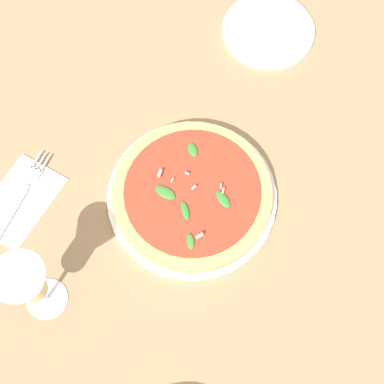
{
  "coord_description": "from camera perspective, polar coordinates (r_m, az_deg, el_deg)",
  "views": [
    {
      "loc": [
        -0.29,
        -0.22,
        0.9
      ],
      "look_at": [
        0.02,
        -0.04,
        0.03
      ],
      "focal_mm": 50.0,
      "sensor_mm": 36.0,
      "label": 1
    }
  ],
  "objects": [
    {
      "name": "pizza_arugula_main",
      "position": [
        0.96,
        -0.0,
        -0.3
      ],
      "size": [
        0.31,
        0.31,
        0.05
      ],
      "color": "white",
      "rests_on": "ground_plane"
    },
    {
      "name": "fork",
      "position": [
        1.01,
        -17.83,
        -0.47
      ],
      "size": [
        0.19,
        0.04,
        0.0
      ],
      "rotation": [
        0.0,
        0.0,
        0.12
      ],
      "color": "silver",
      "rests_on": "ground_plane"
    },
    {
      "name": "side_plate_white",
      "position": [
        1.17,
        8.18,
        16.81
      ],
      "size": [
        0.19,
        0.19,
        0.02
      ],
      "color": "white",
      "rests_on": "ground_plane"
    },
    {
      "name": "wine_glass",
      "position": [
        0.84,
        -17.12,
        -9.37
      ],
      "size": [
        0.08,
        0.08,
        0.17
      ],
      "color": "white",
      "rests_on": "ground_plane"
    },
    {
      "name": "napkin",
      "position": [
        1.02,
        -17.93,
        -0.9
      ],
      "size": [
        0.16,
        0.1,
        0.01
      ],
      "rotation": [
        0.0,
        0.0,
        -0.0
      ],
      "color": "white",
      "rests_on": "ground_plane"
    },
    {
      "name": "ground_plane",
      "position": [
        0.97,
        -2.51,
        -0.49
      ],
      "size": [
        6.0,
        6.0,
        0.0
      ],
      "primitive_type": "plane",
      "color": "#9E7A56"
    }
  ]
}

